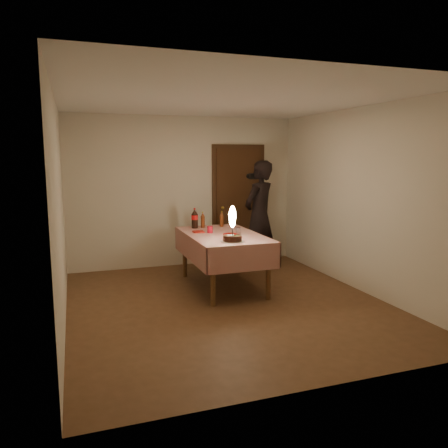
{
  "coord_description": "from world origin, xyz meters",
  "views": [
    {
      "loc": [
        -1.84,
        -5.18,
        1.9
      ],
      "look_at": [
        0.18,
        0.67,
        0.95
      ],
      "focal_mm": 35.0,
      "sensor_mm": 36.0,
      "label": 1
    }
  ],
  "objects": [
    {
      "name": "ground",
      "position": [
        0.0,
        0.0,
        0.0
      ],
      "size": [
        4.0,
        4.5,
        0.01
      ],
      "primitive_type": "cube",
      "color": "brown",
      "rests_on": "ground"
    },
    {
      "name": "room_shell",
      "position": [
        0.03,
        0.08,
        1.65
      ],
      "size": [
        4.04,
        4.54,
        2.62
      ],
      "color": "beige",
      "rests_on": "ground"
    },
    {
      "name": "dining_table",
      "position": [
        0.18,
        0.72,
        0.69
      ],
      "size": [
        1.02,
        1.72,
        0.8
      ],
      "color": "brown",
      "rests_on": "ground"
    },
    {
      "name": "birthday_cake",
      "position": [
        0.11,
        0.13,
        0.93
      ],
      "size": [
        0.31,
        0.31,
        0.48
      ],
      "color": "white",
      "rests_on": "dining_table"
    },
    {
      "name": "red_plate",
      "position": [
        0.27,
        0.64,
        0.8
      ],
      "size": [
        0.22,
        0.22,
        0.01
      ],
      "primitive_type": "cylinder",
      "color": "red",
      "rests_on": "dining_table"
    },
    {
      "name": "red_cup",
      "position": [
        0.03,
        0.85,
        0.85
      ],
      "size": [
        0.08,
        0.08,
        0.1
      ],
      "primitive_type": "cylinder",
      "color": "#B60C1D",
      "rests_on": "dining_table"
    },
    {
      "name": "clear_cup",
      "position": [
        0.4,
        0.65,
        0.84
      ],
      "size": [
        0.07,
        0.07,
        0.09
      ],
      "primitive_type": "cylinder",
      "color": "silver",
      "rests_on": "dining_table"
    },
    {
      "name": "napkin_stack",
      "position": [
        -0.12,
        0.95,
        0.81
      ],
      "size": [
        0.15,
        0.15,
        0.02
      ],
      "primitive_type": "cube",
      "color": "#A51B12",
      "rests_on": "dining_table"
    },
    {
      "name": "cola_bottle",
      "position": [
        -0.06,
        1.36,
        0.95
      ],
      "size": [
        0.1,
        0.1,
        0.32
      ],
      "color": "black",
      "rests_on": "dining_table"
    },
    {
      "name": "amber_bottle_left",
      "position": [
        0.07,
        1.36,
        0.92
      ],
      "size": [
        0.06,
        0.06,
        0.25
      ],
      "color": "#58260F",
      "rests_on": "dining_table"
    },
    {
      "name": "amber_bottle_right",
      "position": [
        0.38,
        1.35,
        0.92
      ],
      "size": [
        0.06,
        0.06,
        0.25
      ],
      "color": "#58260F",
      "rests_on": "dining_table"
    },
    {
      "name": "photographer",
      "position": [
        1.14,
        1.6,
        0.92
      ],
      "size": [
        0.81,
        0.74,
        1.85
      ],
      "color": "black",
      "rests_on": "ground"
    }
  ]
}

